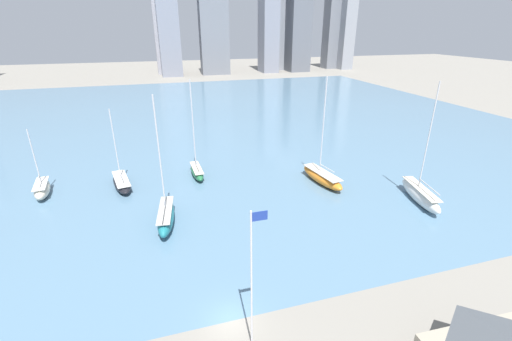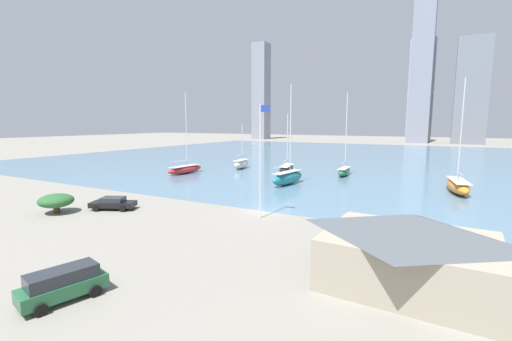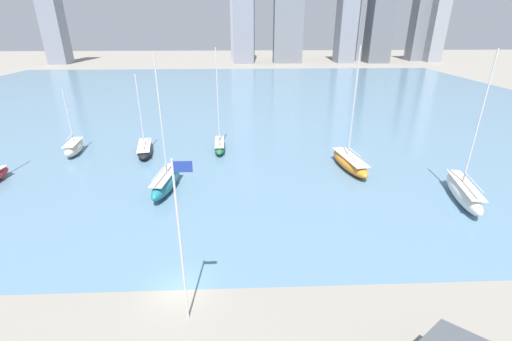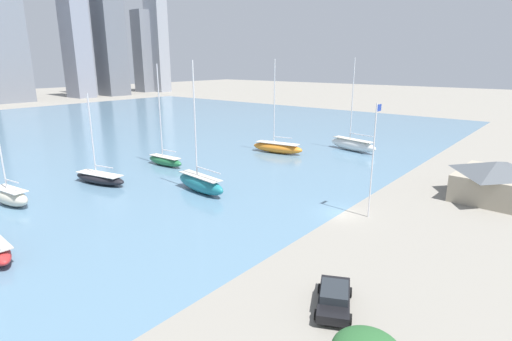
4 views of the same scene
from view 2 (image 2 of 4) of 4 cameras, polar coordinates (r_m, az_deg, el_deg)
The scene contains 14 objects.
ground_plane at distance 40.56m, azimuth 1.16°, elevation -6.79°, with size 500.00×500.00×0.00m, color gray.
harbor_water at distance 106.89m, azimuth 18.70°, elevation 1.96°, with size 180.00×140.00×0.00m.
boat_shed at distance 24.14m, azimuth 24.13°, elevation -12.04°, with size 10.39×8.25×4.67m.
flag_pole at distance 36.41m, azimuth 0.78°, elevation 2.16°, with size 1.24×0.14×12.29m.
yard_shrub at distance 45.62m, azimuth -30.36°, elevation -4.38°, with size 3.77×3.77×2.24m.
distant_city_skyline at distance 205.25m, azimuth 34.15°, elevation 11.75°, with size 201.83×20.53×73.16m.
sailboat_orange at distance 59.19m, azimuth 30.60°, elevation -2.17°, with size 3.98×10.26×16.85m.
sailboat_red at distance 71.85m, azimuth -11.74°, elevation 0.26°, with size 2.98×9.46×16.48m.
sailboat_teal at distance 57.89m, azimuth 5.34°, elevation -1.14°, with size 3.13×9.20×16.56m.
sailboat_cream at distance 78.02m, azimuth -2.43°, elevation 1.12°, with size 2.83×6.73×10.22m.
sailboat_black at distance 72.75m, azimuth 5.10°, elevation 0.40°, with size 4.04×9.12×12.38m.
sailboat_green at distance 69.71m, azimuth 14.49°, elevation -0.03°, with size 2.04×7.55×16.08m.
parked_sedan_black at distance 44.58m, azimuth -22.72°, elevation -5.02°, with size 5.54×4.12×1.50m.
parked_suv_green at distance 23.77m, azimuth -29.49°, elevation -16.09°, with size 2.92×4.93×1.90m.
Camera 2 is at (18.02, -34.86, 10.28)m, focal length 24.00 mm.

